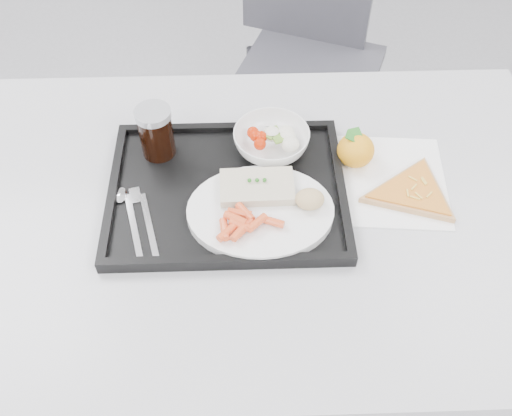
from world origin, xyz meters
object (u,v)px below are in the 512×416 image
object	(u,v)px
dinner_plate	(260,212)
tangerine	(356,150)
cola_glass	(156,131)
pizza_slice	(413,192)
tray	(227,191)
chair	(307,37)
table	(262,227)
salad_bowl	(271,141)

from	to	relation	value
dinner_plate	tangerine	size ratio (longest dim) A/B	3.18
cola_glass	pizza_slice	world-z (taller)	cola_glass
tray	pizza_slice	world-z (taller)	tray
cola_glass	chair	bearing A→B (deg)	62.27
table	dinner_plate	bearing A→B (deg)	-97.74
tray	salad_bowl	distance (m)	0.14
dinner_plate	cola_glass	size ratio (longest dim) A/B	2.50
tray	dinner_plate	distance (m)	0.09
table	dinner_plate	size ratio (longest dim) A/B	4.44
tangerine	pizza_slice	distance (m)	0.14
cola_glass	salad_bowl	bearing A→B (deg)	-0.16
dinner_plate	chair	bearing A→B (deg)	78.47
table	salad_bowl	size ratio (longest dim) A/B	7.89
salad_bowl	pizza_slice	bearing A→B (deg)	-24.27
table	tray	distance (m)	0.10
tangerine	pizza_slice	bearing A→B (deg)	-42.78
chair	salad_bowl	xyz separation A→B (m)	(-0.15, -0.72, 0.25)
table	pizza_slice	xyz separation A→B (m)	(0.29, 0.02, 0.08)
tray	dinner_plate	world-z (taller)	dinner_plate
tray	chair	bearing A→B (deg)	73.63
tangerine	tray	bearing A→B (deg)	-163.26
tangerine	table	bearing A→B (deg)	-150.49
chair	tangerine	bearing A→B (deg)	-89.09
tray	cola_glass	xyz separation A→B (m)	(-0.14, 0.11, 0.06)
chair	tangerine	xyz separation A→B (m)	(0.01, -0.75, 0.25)
chair	tangerine	distance (m)	0.79
table	dinner_plate	xyz separation A→B (m)	(-0.00, -0.03, 0.09)
salad_bowl	cola_glass	world-z (taller)	cola_glass
chair	cola_glass	size ratio (longest dim) A/B	8.61
table	tray	xyz separation A→B (m)	(-0.07, 0.03, 0.08)
tangerine	pizza_slice	size ratio (longest dim) A/B	0.35
dinner_plate	pizza_slice	bearing A→B (deg)	9.57
salad_bowl	tangerine	bearing A→B (deg)	-9.45
tray	pizza_slice	bearing A→B (deg)	-2.47
table	chair	bearing A→B (deg)	78.32
table	dinner_plate	distance (m)	0.10
dinner_plate	pizza_slice	size ratio (longest dim) A/B	1.11
table	chair	size ratio (longest dim) A/B	1.29
chair	tray	xyz separation A→B (m)	(-0.24, -0.83, 0.22)
chair	cola_glass	distance (m)	0.87
cola_glass	pizza_slice	distance (m)	0.51
salad_bowl	chair	bearing A→B (deg)	77.98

